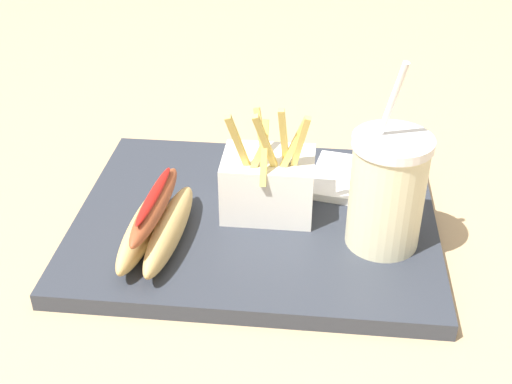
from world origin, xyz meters
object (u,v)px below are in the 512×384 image
at_px(soda_cup, 387,191).
at_px(napkin_stack, 356,180).
at_px(fries_basket, 268,183).
at_px(ketchup_cup_1, 249,156).
at_px(hot_dog_1, 156,223).

bearing_deg(soda_cup, napkin_stack, -78.38).
xyz_separation_m(fries_basket, ketchup_cup_1, (0.04, -0.11, -0.03)).
bearing_deg(fries_basket, soda_cup, 160.26).
distance_m(hot_dog_1, ketchup_cup_1, 0.20).
xyz_separation_m(soda_cup, ketchup_cup_1, (0.17, -0.15, -0.05)).
xyz_separation_m(soda_cup, fries_basket, (0.13, -0.05, -0.03)).
bearing_deg(ketchup_cup_1, napkin_stack, 166.46).
height_order(hot_dog_1, napkin_stack, hot_dog_1).
relative_size(soda_cup, fries_basket, 1.48).
height_order(soda_cup, hot_dog_1, soda_cup).
xyz_separation_m(soda_cup, hot_dog_1, (0.25, 0.03, -0.04)).
relative_size(ketchup_cup_1, napkin_stack, 0.36).
distance_m(soda_cup, hot_dog_1, 0.25).
relative_size(hot_dog_1, ketchup_cup_1, 4.29).
distance_m(fries_basket, hot_dog_1, 0.14).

